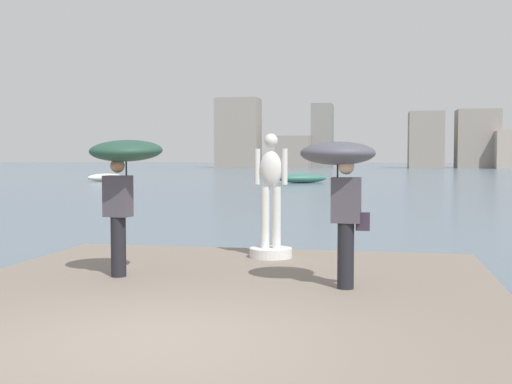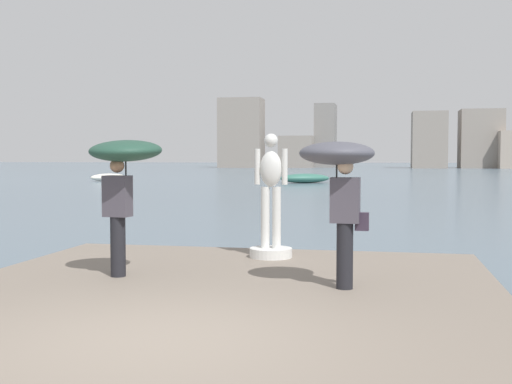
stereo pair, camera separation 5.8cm
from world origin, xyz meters
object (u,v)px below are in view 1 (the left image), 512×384
at_px(onlooker_right, 340,171).
at_px(onlooker_left, 124,166).
at_px(boat_mid, 302,178).
at_px(boat_near, 105,177).
at_px(statue_white_figure, 271,211).

bearing_deg(onlooker_right, onlooker_left, 175.84).
height_order(onlooker_left, boat_mid, onlooker_left).
height_order(onlooker_right, boat_mid, onlooker_right).
height_order(onlooker_left, boat_near, onlooker_left).
distance_m(statue_white_figure, onlooker_left, 2.94).
distance_m(boat_near, boat_mid, 17.47).
bearing_deg(statue_white_figure, onlooker_right, -61.01).
bearing_deg(onlooker_left, boat_near, 114.41).
bearing_deg(onlooker_right, boat_mid, 97.49).
xyz_separation_m(onlooker_right, boat_near, (-23.29, 44.63, -1.62)).
bearing_deg(boat_mid, statue_white_figure, -83.89).
height_order(onlooker_left, onlooker_right, onlooker_left).
distance_m(onlooker_right, boat_mid, 44.68).
bearing_deg(boat_near, onlooker_left, -65.59).
bearing_deg(boat_near, boat_mid, -1.17).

